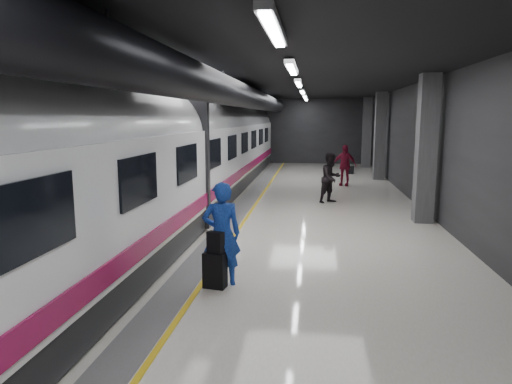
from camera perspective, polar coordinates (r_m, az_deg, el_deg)
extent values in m
plane|color=silver|center=(12.86, 1.79, -5.15)|extent=(40.00, 40.00, 0.00)
cube|color=black|center=(12.52, 1.90, 15.21)|extent=(10.00, 40.00, 0.02)
cube|color=#28282B|center=(32.44, 5.21, 7.57)|extent=(10.00, 0.02, 4.50)
cube|color=#28282B|center=(13.88, -19.24, 4.82)|extent=(0.02, 40.00, 4.50)
cube|color=#28282B|center=(13.01, 24.40, 4.25)|extent=(0.02, 40.00, 4.50)
cube|color=slate|center=(13.05, -4.14, -4.93)|extent=(0.65, 39.80, 0.01)
cube|color=yellow|center=(12.98, -2.40, -4.99)|extent=(0.10, 39.80, 0.01)
cylinder|color=black|center=(12.67, -4.12, 12.63)|extent=(0.80, 38.00, 0.80)
cube|color=silver|center=(6.53, 2.24, 19.79)|extent=(0.22, 2.60, 0.10)
cube|color=silver|center=(11.48, 4.51, 15.23)|extent=(0.22, 2.60, 0.10)
cube|color=silver|center=(16.45, 5.38, 13.41)|extent=(0.22, 2.60, 0.10)
cube|color=silver|center=(21.44, 5.84, 12.44)|extent=(0.22, 2.60, 0.10)
cube|color=silver|center=(26.43, 6.13, 11.83)|extent=(0.22, 2.60, 0.10)
cube|color=silver|center=(30.43, 6.29, 11.49)|extent=(0.22, 2.60, 0.10)
cube|color=#515154|center=(14.82, 20.48, 5.01)|extent=(0.55, 0.55, 4.50)
cube|color=#515154|center=(24.65, 15.22, 6.75)|extent=(0.55, 0.55, 4.50)
cube|color=#515154|center=(30.60, 13.69, 7.25)|extent=(0.55, 0.55, 4.50)
cube|color=black|center=(13.47, -12.11, -3.16)|extent=(2.80, 38.00, 0.60)
cube|color=white|center=(13.25, -12.32, 2.76)|extent=(2.90, 38.00, 2.20)
cylinder|color=white|center=(13.17, -12.46, 6.87)|extent=(2.80, 38.00, 2.80)
cube|color=maroon|center=(12.95, -6.05, -0.80)|extent=(0.04, 38.00, 0.35)
cube|color=black|center=(13.22, -12.36, 3.84)|extent=(3.05, 0.25, 3.80)
cube|color=black|center=(5.40, -26.09, -2.97)|extent=(0.05, 1.60, 0.85)
cube|color=black|center=(8.04, -14.38, 1.43)|extent=(0.05, 1.60, 0.85)
cube|color=black|center=(10.86, -8.58, 3.60)|extent=(0.05, 1.60, 0.85)
cube|color=black|center=(13.76, -5.18, 4.85)|extent=(0.05, 1.60, 0.85)
cube|color=black|center=(16.70, -2.97, 5.65)|extent=(0.05, 1.60, 0.85)
cube|color=black|center=(19.65, -1.41, 6.21)|extent=(0.05, 1.60, 0.85)
cube|color=black|center=(22.62, -0.27, 6.62)|extent=(0.05, 1.60, 0.85)
cube|color=black|center=(25.59, 0.62, 6.93)|extent=(0.05, 1.60, 0.85)
cube|color=black|center=(28.57, 1.32, 7.18)|extent=(0.05, 1.60, 0.85)
imported|color=blue|center=(8.78, -4.32, -5.25)|extent=(0.84, 0.67, 2.02)
cube|color=black|center=(8.82, -5.15, -9.71)|extent=(0.46, 0.34, 0.68)
cube|color=black|center=(8.64, -5.07, -6.31)|extent=(0.35, 0.26, 0.41)
imported|color=black|center=(17.47, 9.35, 1.76)|extent=(1.17, 1.16, 1.91)
imported|color=maroon|center=(22.04, 10.99, 3.30)|extent=(1.23, 0.80, 1.94)
cube|color=black|center=(26.76, 11.75, 2.72)|extent=(0.37, 0.30, 0.47)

